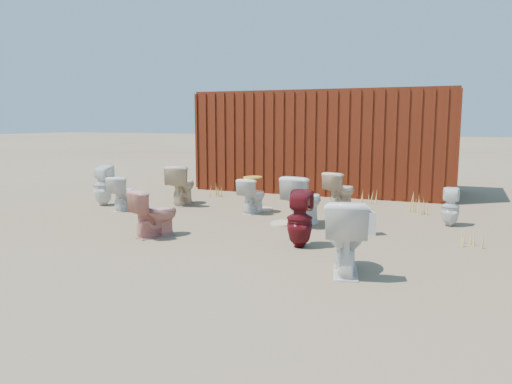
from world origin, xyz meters
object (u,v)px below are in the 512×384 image
at_px(toilet_front_pink, 155,213).
at_px(loose_tank, 358,224).
at_px(shipping_container, 328,141).
at_px(toilet_back_a, 103,185).
at_px(toilet_front_maroon, 300,219).
at_px(toilet_back_beige_right, 340,190).
at_px(toilet_front_e, 345,236).
at_px(toilet_back_beige_left, 182,185).
at_px(toilet_front_c, 304,200).
at_px(toilet_back_yellowlid, 253,195).
at_px(toilet_front_a, 123,193).
at_px(toilet_back_e, 450,207).

xyz_separation_m(toilet_front_pink, loose_tank, (2.76, 1.25, -0.18)).
bearing_deg(shipping_container, toilet_back_a, -131.82).
distance_m(toilet_front_maroon, toilet_back_beige_right, 3.15).
bearing_deg(toilet_front_e, toilet_back_beige_left, -52.33).
height_order(toilet_front_pink, toilet_front_c, toilet_front_c).
relative_size(toilet_front_maroon, toilet_back_a, 0.95).
distance_m(toilet_back_beige_left, toilet_back_yellowlid, 1.71).
bearing_deg(toilet_front_c, toilet_front_maroon, 117.62).
bearing_deg(toilet_back_a, toilet_front_e, 144.68).
bearing_deg(toilet_back_yellowlid, toilet_front_pink, 81.93).
distance_m(toilet_back_a, toilet_back_yellowlid, 3.15).
bearing_deg(loose_tank, toilet_front_c, 127.96).
xyz_separation_m(shipping_container, toilet_back_yellowlid, (-0.48, -3.61, -0.87)).
bearing_deg(toilet_front_pink, toilet_front_c, -112.93).
height_order(toilet_front_maroon, loose_tank, toilet_front_maroon).
height_order(toilet_front_a, loose_tank, toilet_front_a).
height_order(shipping_container, toilet_front_pink, shipping_container).
bearing_deg(toilet_front_c, toilet_front_e, 129.97).
height_order(toilet_front_e, toilet_back_beige_left, toilet_front_e).
distance_m(toilet_back_beige_left, toilet_back_beige_right, 3.20).
xyz_separation_m(toilet_back_beige_right, toilet_back_e, (2.02, -0.89, -0.05)).
relative_size(toilet_back_a, toilet_back_beige_left, 1.00).
relative_size(toilet_back_a, loose_tank, 1.64).
bearing_deg(toilet_back_beige_left, toilet_back_yellowlid, 160.63).
bearing_deg(toilet_back_beige_left, toilet_back_a, 15.51).
height_order(toilet_front_e, toilet_back_e, toilet_front_e).
bearing_deg(toilet_front_maroon, loose_tank, -127.22).
xyz_separation_m(toilet_front_c, toilet_back_beige_left, (-2.89, 0.97, -0.01)).
xyz_separation_m(shipping_container, toilet_front_pink, (-1.07, -5.94, -0.84)).
bearing_deg(toilet_front_e, toilet_front_a, -39.26).
xyz_separation_m(toilet_back_yellowlid, loose_tank, (2.18, -1.08, -0.15)).
relative_size(shipping_container, toilet_front_e, 7.03).
height_order(toilet_back_yellowlid, loose_tank, toilet_back_yellowlid).
distance_m(toilet_front_a, toilet_back_beige_right, 4.21).
distance_m(shipping_container, toilet_front_c, 4.43).
height_order(toilet_front_a, toilet_front_pink, toilet_front_pink).
height_order(toilet_front_a, toilet_front_c, toilet_front_c).
xyz_separation_m(toilet_front_a, toilet_front_maroon, (4.01, -1.41, 0.06)).
distance_m(toilet_front_pink, toilet_back_a, 3.18).
xyz_separation_m(toilet_back_beige_left, toilet_back_yellowlid, (1.69, -0.27, -0.08)).
bearing_deg(toilet_back_beige_right, toilet_front_a, 44.83).
xyz_separation_m(shipping_container, toilet_back_a, (-3.60, -4.02, -0.79)).
bearing_deg(shipping_container, toilet_back_e, -49.48).
xyz_separation_m(toilet_front_c, toilet_back_beige_right, (0.21, 1.73, -0.05)).
distance_m(toilet_front_maroon, toilet_back_beige_left, 4.05).
bearing_deg(toilet_front_pink, toilet_back_a, -12.41).
distance_m(toilet_front_e, toilet_back_yellowlid, 3.86).
distance_m(toilet_front_pink, loose_tank, 3.04).
relative_size(toilet_front_pink, toilet_back_yellowlid, 1.09).
bearing_deg(shipping_container, toilet_front_pink, -100.18).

